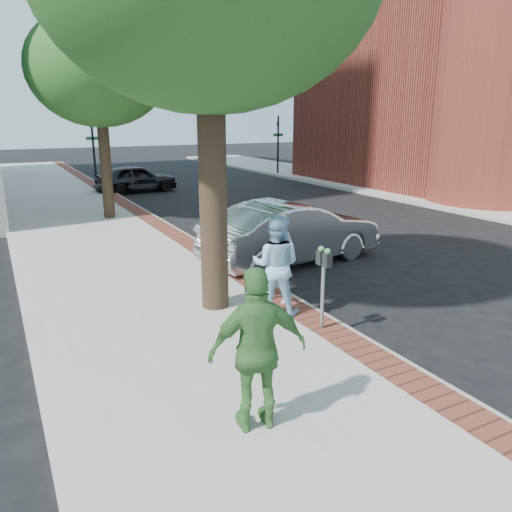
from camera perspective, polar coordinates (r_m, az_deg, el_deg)
ground at (r=8.64m, az=4.19°, el=-9.97°), size 120.00×120.00×0.00m
sidewalk at (r=15.27m, az=-16.89°, el=1.11°), size 5.00×60.00×0.15m
brick_strip at (r=15.78m, az=-9.08°, el=2.36°), size 0.60×60.00×0.01m
curb at (r=15.91m, az=-7.87°, el=2.22°), size 0.10×60.00×0.15m
sidewalk_far at (r=23.97m, az=24.05°, el=5.52°), size 5.00×60.00×0.15m
church at (r=32.15m, az=25.72°, el=20.50°), size 19.00×16.00×20.40m
signal_near at (r=29.07m, az=-18.10°, el=11.98°), size 0.70×0.15×3.80m
signal_far at (r=33.12m, az=2.54°, el=13.07°), size 0.70×0.15×3.80m
tree_far at (r=19.01m, az=-17.61°, el=19.69°), size 4.80×4.80×7.14m
parking_meter at (r=8.52m, az=7.73°, el=-1.72°), size 0.12×0.32×1.47m
person_gray at (r=9.82m, az=2.67°, el=-0.26°), size 0.68×0.77×1.78m
person_officer at (r=9.21m, az=2.30°, el=-1.03°), size 1.15×1.13×1.87m
person_green at (r=5.82m, az=0.22°, el=-10.72°), size 1.24×0.71×1.98m
sedan_silver at (r=13.09m, az=4.13°, el=2.73°), size 5.13×2.37×1.63m
bg_car at (r=26.41m, az=-13.54°, el=8.62°), size 4.20×1.96×1.39m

